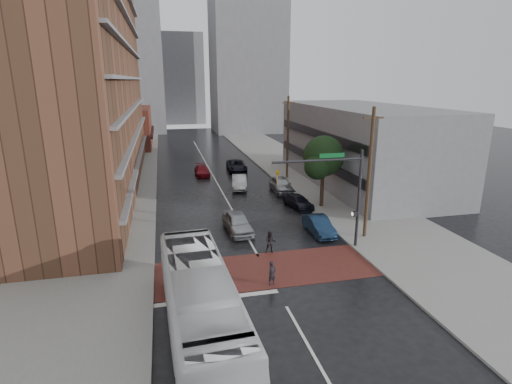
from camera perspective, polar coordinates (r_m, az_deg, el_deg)
name	(u,v)px	position (r m, az deg, el deg)	size (l,w,h in m)	color
ground	(268,273)	(25.81, 1.66, -11.51)	(160.00, 160.00, 0.00)	black
crosswalk	(266,270)	(26.23, 1.38, -11.01)	(14.00, 5.00, 0.02)	maroon
sidewalk_west	(117,185)	(48.92, -19.28, 0.94)	(9.00, 90.00, 0.15)	gray
sidewalk_east	(305,175)	(51.64, 6.96, 2.46)	(9.00, 90.00, 0.15)	gray
apartment_block	(77,58)	(46.92, -24.16, 17.09)	(10.00, 44.00, 28.00)	brown
storefront_west	(128,127)	(76.86, -17.81, 8.77)	(8.00, 16.00, 7.00)	brown
building_east	(361,145)	(48.32, 14.79, 6.50)	(11.00, 26.00, 9.00)	gray
distant_tower_west	(122,61)	(100.58, -18.60, 17.33)	(18.00, 16.00, 32.00)	gray
distant_tower_east	(247,52)	(96.46, -1.26, 19.39)	(16.00, 14.00, 36.00)	gray
distant_tower_center	(181,79)	(117.32, -10.64, 15.55)	(12.00, 10.00, 24.00)	gray
street_tree	(323,159)	(37.80, 9.62, 4.71)	(4.20, 4.10, 6.90)	#332319
signal_mast	(341,186)	(28.24, 11.98, 0.86)	(6.50, 0.30, 7.20)	#2D2D33
utility_pole_near	(369,173)	(30.76, 15.85, 2.59)	(1.60, 0.26, 10.00)	#473321
utility_pole_far	(288,137)	(48.92, 4.55, 7.83)	(1.60, 0.26, 10.00)	#473321
transit_bus	(200,305)	(19.41, -7.96, -15.66)	(2.94, 12.56, 3.50)	silver
pedestrian_a	(272,273)	(24.15, 2.32, -11.53)	(0.55, 0.36, 1.51)	black
pedestrian_b	(270,242)	(28.33, 2.08, -7.16)	(0.78, 0.60, 1.60)	black
car_travel_a	(238,223)	(32.04, -2.64, -4.40)	(1.88, 4.67, 1.59)	#A3A5AB
car_travel_b	(239,182)	(44.86, -2.40, 1.43)	(1.58, 4.54, 1.50)	#AFB4B7
car_travel_c	(202,171)	(51.62, -7.71, 3.04)	(1.72, 4.23, 1.23)	maroon
suv_travel	(237,166)	(53.69, -2.80, 3.79)	(2.44, 5.29, 1.47)	black
car_parked_near	(319,225)	(32.11, 8.97, -4.73)	(1.47, 4.22, 1.39)	#12253F
car_parked_mid	(298,202)	(38.31, 6.08, -1.40)	(1.66, 4.09, 1.19)	black
car_parked_far	(281,185)	(43.52, 3.62, 1.06)	(1.94, 4.83, 1.65)	#9DA0A4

